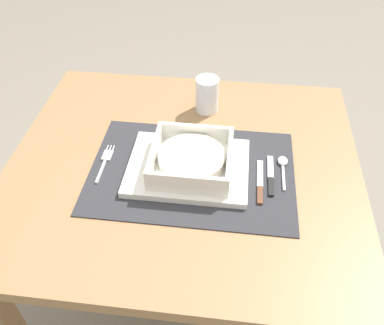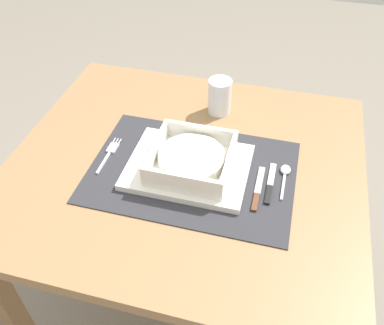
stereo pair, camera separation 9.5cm
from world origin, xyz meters
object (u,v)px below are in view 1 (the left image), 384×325
at_px(spoon, 283,164).
at_px(bread_knife, 260,184).
at_px(fork, 105,160).
at_px(butter_knife, 271,178).
at_px(porridge_bowl, 192,160).
at_px(dining_table, 184,195).
at_px(drinking_glass, 207,97).

xyz_separation_m(spoon, bread_knife, (-0.05, -0.07, -0.00)).
bearing_deg(fork, butter_knife, -4.80).
distance_m(porridge_bowl, fork, 0.21).
xyz_separation_m(dining_table, drinking_glass, (0.04, 0.22, 0.15)).
bearing_deg(fork, drinking_glass, 44.64).
height_order(porridge_bowl, bread_knife, porridge_bowl).
height_order(porridge_bowl, spoon, porridge_bowl).
bearing_deg(butter_knife, porridge_bowl, 177.51).
bearing_deg(drinking_glass, fork, -132.41).
xyz_separation_m(dining_table, bread_knife, (0.18, -0.05, 0.12)).
bearing_deg(butter_knife, bread_knife, -137.78).
distance_m(fork, spoon, 0.42).
height_order(butter_knife, drinking_glass, drinking_glass).
distance_m(dining_table, drinking_glass, 0.27).
distance_m(butter_knife, drinking_glass, 0.31).
bearing_deg(drinking_glass, butter_knife, -56.05).
distance_m(dining_table, butter_knife, 0.24).
relative_size(porridge_bowl, fork, 1.39).
relative_size(dining_table, porridge_bowl, 4.65).
bearing_deg(bread_knife, dining_table, 161.52).
bearing_deg(bread_knife, fork, 172.33).
height_order(fork, bread_knife, bread_knife).
height_order(porridge_bowl, butter_knife, porridge_bowl).
bearing_deg(bread_knife, drinking_glass, 115.77).
relative_size(butter_knife, drinking_glass, 1.33).
xyz_separation_m(porridge_bowl, bread_knife, (0.16, -0.03, -0.03)).
xyz_separation_m(dining_table, butter_knife, (0.21, -0.03, 0.12)).
xyz_separation_m(porridge_bowl, butter_knife, (0.18, -0.00, -0.03)).
height_order(spoon, drinking_glass, drinking_glass).
distance_m(dining_table, spoon, 0.27).
height_order(dining_table, bread_knife, bread_knife).
bearing_deg(drinking_glass, porridge_bowl, -92.72).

